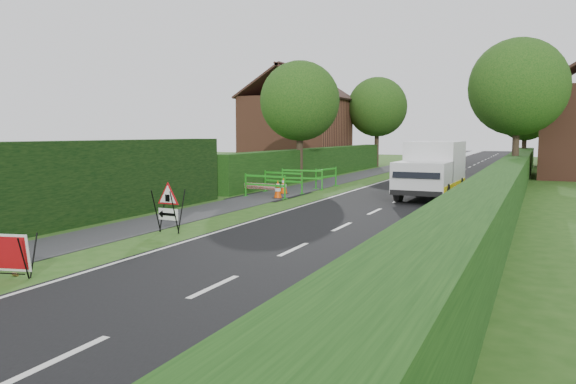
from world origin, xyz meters
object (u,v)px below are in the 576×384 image
(triangle_sign, at_px, (167,204))
(works_van, at_px, (432,169))
(red_rect_sign, at_px, (5,253))
(hatchback_car, at_px, (437,167))

(triangle_sign, height_order, works_van, works_van)
(red_rect_sign, distance_m, works_van, 17.26)
(hatchback_car, bearing_deg, works_van, -100.21)
(triangle_sign, height_order, hatchback_car, triangle_sign)
(red_rect_sign, xyz_separation_m, triangle_sign, (-0.13, 5.20, 0.33))
(triangle_sign, bearing_deg, hatchback_car, 86.31)
(red_rect_sign, bearing_deg, works_van, 59.12)
(triangle_sign, xyz_separation_m, hatchback_car, (3.05, 25.00, -0.27))
(red_rect_sign, height_order, hatchback_car, hatchback_car)
(hatchback_car, bearing_deg, red_rect_sign, -114.13)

